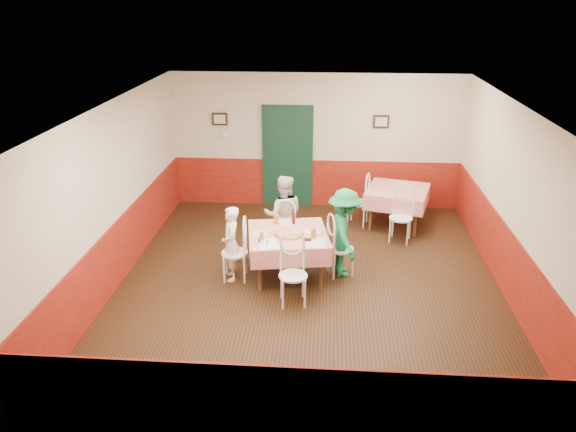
# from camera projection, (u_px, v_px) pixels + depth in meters

# --- Properties ---
(floor) EXTENTS (7.00, 7.00, 0.00)m
(floor) POSITION_uv_depth(u_px,v_px,m) (309.00, 283.00, 8.91)
(floor) COLOR black
(floor) RESTS_ON ground
(ceiling) EXTENTS (7.00, 7.00, 0.00)m
(ceiling) POSITION_uv_depth(u_px,v_px,m) (312.00, 106.00, 7.86)
(ceiling) COLOR white
(ceiling) RESTS_ON back_wall
(back_wall) EXTENTS (6.00, 0.10, 2.80)m
(back_wall) POSITION_uv_depth(u_px,v_px,m) (316.00, 142.00, 11.62)
(back_wall) COLOR beige
(back_wall) RESTS_ON ground
(front_wall) EXTENTS (6.00, 0.10, 2.80)m
(front_wall) POSITION_uv_depth(u_px,v_px,m) (296.00, 332.00, 5.15)
(front_wall) COLOR beige
(front_wall) RESTS_ON ground
(left_wall) EXTENTS (0.10, 7.00, 2.80)m
(left_wall) POSITION_uv_depth(u_px,v_px,m) (115.00, 195.00, 8.59)
(left_wall) COLOR beige
(left_wall) RESTS_ON ground
(right_wall) EXTENTS (0.10, 7.00, 2.80)m
(right_wall) POSITION_uv_depth(u_px,v_px,m) (515.00, 205.00, 8.18)
(right_wall) COLOR beige
(right_wall) RESTS_ON ground
(wainscot_back) EXTENTS (6.00, 0.03, 1.00)m
(wainscot_back) POSITION_uv_depth(u_px,v_px,m) (316.00, 183.00, 11.95)
(wainscot_back) COLOR maroon
(wainscot_back) RESTS_ON ground
(wainscot_front) EXTENTS (6.00, 0.03, 1.00)m
(wainscot_front) POSITION_uv_depth(u_px,v_px,m) (295.00, 409.00, 5.50)
(wainscot_front) COLOR maroon
(wainscot_front) RESTS_ON ground
(wainscot_left) EXTENTS (0.03, 7.00, 1.00)m
(wainscot_left) POSITION_uv_depth(u_px,v_px,m) (122.00, 248.00, 8.93)
(wainscot_left) COLOR maroon
(wainscot_left) RESTS_ON ground
(wainscot_right) EXTENTS (0.03, 7.00, 1.00)m
(wainscot_right) POSITION_uv_depth(u_px,v_px,m) (505.00, 261.00, 8.52)
(wainscot_right) COLOR maroon
(wainscot_right) RESTS_ON ground
(door) EXTENTS (0.96, 0.06, 2.10)m
(door) POSITION_uv_depth(u_px,v_px,m) (287.00, 158.00, 11.75)
(door) COLOR black
(door) RESTS_ON ground
(picture_left) EXTENTS (0.32, 0.03, 0.26)m
(picture_left) POSITION_uv_depth(u_px,v_px,m) (220.00, 119.00, 11.55)
(picture_left) COLOR black
(picture_left) RESTS_ON back_wall
(picture_right) EXTENTS (0.32, 0.03, 0.26)m
(picture_right) POSITION_uv_depth(u_px,v_px,m) (381.00, 122.00, 11.32)
(picture_right) COLOR black
(picture_right) RESTS_ON back_wall
(thermostat) EXTENTS (0.10, 0.03, 0.10)m
(thermostat) POSITION_uv_depth(u_px,v_px,m) (225.00, 136.00, 11.67)
(thermostat) COLOR white
(thermostat) RESTS_ON back_wall
(main_table) EXTENTS (1.40, 1.40, 0.77)m
(main_table) POSITION_uv_depth(u_px,v_px,m) (288.00, 255.00, 8.98)
(main_table) COLOR red
(main_table) RESTS_ON ground
(second_table) EXTENTS (1.37, 1.37, 0.77)m
(second_table) POSITION_uv_depth(u_px,v_px,m) (396.00, 207.00, 10.95)
(second_table) COLOR red
(second_table) RESTS_ON ground
(chair_left) EXTENTS (0.45, 0.45, 0.90)m
(chair_left) POSITION_uv_depth(u_px,v_px,m) (235.00, 253.00, 8.88)
(chair_left) COLOR white
(chair_left) RESTS_ON ground
(chair_right) EXTENTS (0.53, 0.53, 0.90)m
(chair_right) POSITION_uv_depth(u_px,v_px,m) (341.00, 249.00, 9.02)
(chair_right) COLOR white
(chair_right) RESTS_ON ground
(chair_far) EXTENTS (0.51, 0.51, 0.90)m
(chair_far) POSITION_uv_depth(u_px,v_px,m) (284.00, 230.00, 9.74)
(chair_far) COLOR white
(chair_far) RESTS_ON ground
(chair_near) EXTENTS (0.47, 0.47, 0.90)m
(chair_near) POSITION_uv_depth(u_px,v_px,m) (293.00, 276.00, 8.17)
(chair_near) COLOR white
(chair_near) RESTS_ON ground
(chair_second_a) EXTENTS (0.51, 0.51, 0.90)m
(chair_second_a) POSITION_uv_depth(u_px,v_px,m) (358.00, 203.00, 10.98)
(chair_second_a) COLOR white
(chair_second_a) RESTS_ON ground
(chair_second_b) EXTENTS (0.51, 0.51, 0.90)m
(chair_second_b) POSITION_uv_depth(u_px,v_px,m) (401.00, 218.00, 10.23)
(chair_second_b) COLOR white
(chair_second_b) RESTS_ON ground
(pizza) EXTENTS (0.50, 0.50, 0.03)m
(pizza) POSITION_uv_depth(u_px,v_px,m) (289.00, 234.00, 8.78)
(pizza) COLOR #B74723
(pizza) RESTS_ON main_table
(plate_left) EXTENTS (0.29, 0.29, 0.01)m
(plate_left) POSITION_uv_depth(u_px,v_px,m) (260.00, 234.00, 8.79)
(plate_left) COLOR white
(plate_left) RESTS_ON main_table
(plate_right) EXTENTS (0.29, 0.29, 0.01)m
(plate_right) POSITION_uv_depth(u_px,v_px,m) (313.00, 232.00, 8.86)
(plate_right) COLOR white
(plate_right) RESTS_ON main_table
(plate_far) EXTENTS (0.29, 0.29, 0.01)m
(plate_far) POSITION_uv_depth(u_px,v_px,m) (286.00, 223.00, 9.21)
(plate_far) COLOR white
(plate_far) RESTS_ON main_table
(glass_a) EXTENTS (0.08, 0.08, 0.12)m
(glass_a) POSITION_uv_depth(u_px,v_px,m) (262.00, 236.00, 8.58)
(glass_a) COLOR #BF7219
(glass_a) RESTS_ON main_table
(glass_b) EXTENTS (0.10, 0.10, 0.15)m
(glass_b) POSITION_uv_depth(u_px,v_px,m) (314.00, 234.00, 8.61)
(glass_b) COLOR #BF7219
(glass_b) RESTS_ON main_table
(glass_c) EXTENTS (0.09, 0.09, 0.15)m
(glass_c) POSITION_uv_depth(u_px,v_px,m) (276.00, 219.00, 9.17)
(glass_c) COLOR #BF7219
(glass_c) RESTS_ON main_table
(beer_bottle) EXTENTS (0.07, 0.07, 0.23)m
(beer_bottle) POSITION_uv_depth(u_px,v_px,m) (293.00, 217.00, 9.15)
(beer_bottle) COLOR #381C0A
(beer_bottle) RESTS_ON main_table
(shaker_a) EXTENTS (0.04, 0.04, 0.09)m
(shaker_a) POSITION_uv_depth(u_px,v_px,m) (261.00, 242.00, 8.42)
(shaker_a) COLOR silver
(shaker_a) RESTS_ON main_table
(shaker_b) EXTENTS (0.04, 0.04, 0.09)m
(shaker_b) POSITION_uv_depth(u_px,v_px,m) (267.00, 243.00, 8.37)
(shaker_b) COLOR silver
(shaker_b) RESTS_ON main_table
(shaker_c) EXTENTS (0.04, 0.04, 0.09)m
(shaker_c) POSITION_uv_depth(u_px,v_px,m) (259.00, 240.00, 8.48)
(shaker_c) COLOR #B23319
(shaker_c) RESTS_ON main_table
(menu_left) EXTENTS (0.41, 0.47, 0.00)m
(menu_left) POSITION_uv_depth(u_px,v_px,m) (267.00, 244.00, 8.46)
(menu_left) COLOR white
(menu_left) RESTS_ON main_table
(menu_right) EXTENTS (0.32, 0.41, 0.00)m
(menu_right) POSITION_uv_depth(u_px,v_px,m) (315.00, 242.00, 8.51)
(menu_right) COLOR white
(menu_right) RESTS_ON main_table
(wallet) EXTENTS (0.12, 0.11, 0.02)m
(wallet) POSITION_uv_depth(u_px,v_px,m) (308.00, 240.00, 8.57)
(wallet) COLOR black
(wallet) RESTS_ON main_table
(diner_left) EXTENTS (0.38, 0.50, 1.22)m
(diner_left) POSITION_uv_depth(u_px,v_px,m) (231.00, 244.00, 8.82)
(diner_left) COLOR gray
(diner_left) RESTS_ON ground
(diner_far) EXTENTS (0.73, 0.59, 1.42)m
(diner_far) POSITION_uv_depth(u_px,v_px,m) (283.00, 215.00, 9.69)
(diner_far) COLOR gray
(diner_far) RESTS_ON ground
(diner_right) EXTENTS (0.72, 1.03, 1.45)m
(diner_right) POSITION_uv_depth(u_px,v_px,m) (344.00, 233.00, 8.92)
(diner_right) COLOR gray
(diner_right) RESTS_ON ground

